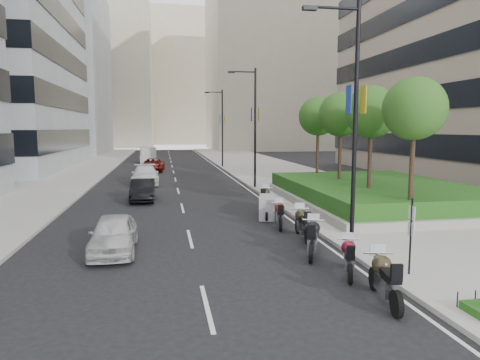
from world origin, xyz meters
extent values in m
plane|color=black|center=(0.00, 0.00, 0.00)|extent=(160.00, 160.00, 0.00)
cube|color=#9E9B93|center=(9.00, 30.00, 0.07)|extent=(10.00, 100.00, 0.15)
cube|color=#9E9B93|center=(-12.00, 30.00, 0.07)|extent=(8.00, 100.00, 0.15)
cube|color=silver|center=(3.70, 30.00, 0.01)|extent=(0.12, 100.00, 0.01)
cube|color=silver|center=(-1.50, 30.00, 0.01)|extent=(0.12, 100.00, 0.01)
cube|color=gray|center=(-24.00, 70.00, 15.00)|extent=(22.00, 26.00, 30.00)
cube|color=#B7AD93|center=(22.00, 80.00, 18.00)|extent=(28.00, 24.00, 36.00)
cube|color=#B7AD93|center=(-18.00, 100.00, 17.00)|extent=(26.00, 24.00, 34.00)
cube|color=#B7AD93|center=(2.00, 120.00, 19.00)|extent=(30.00, 24.00, 38.00)
cube|color=gray|center=(10.00, 10.00, 0.35)|extent=(10.00, 14.00, 0.40)
cube|color=#1D4D16|center=(10.00, 10.00, 0.95)|extent=(9.40, 13.40, 0.80)
cylinder|color=#332319|center=(8.50, 4.00, 2.55)|extent=(0.22, 0.22, 4.00)
sphere|color=#265B1C|center=(8.50, 4.00, 5.45)|extent=(2.80, 2.80, 2.80)
cylinder|color=#332319|center=(8.50, 8.00, 2.55)|extent=(0.22, 0.22, 4.00)
sphere|color=#265B1C|center=(8.50, 8.00, 5.45)|extent=(2.80, 2.80, 2.80)
cylinder|color=#332319|center=(8.50, 12.00, 2.55)|extent=(0.22, 0.22, 4.00)
sphere|color=#265B1C|center=(8.50, 12.00, 5.45)|extent=(2.80, 2.80, 2.80)
cylinder|color=#332319|center=(8.50, 16.00, 2.55)|extent=(0.22, 0.22, 4.00)
sphere|color=#265B1C|center=(8.50, 16.00, 5.45)|extent=(2.80, 2.80, 2.80)
cylinder|color=black|center=(4.30, 1.00, 4.50)|extent=(0.16, 0.16, 9.00)
cylinder|color=black|center=(3.40, 1.00, 8.70)|extent=(1.80, 0.10, 0.10)
cube|color=black|center=(2.50, 1.00, 8.65)|extent=(0.50, 0.22, 0.14)
cube|color=gold|center=(4.58, 1.00, 5.60)|extent=(0.02, 0.45, 1.00)
cube|color=#1C3B9B|center=(4.02, 1.00, 5.60)|extent=(0.02, 0.45, 1.00)
cylinder|color=black|center=(4.30, 18.00, 4.50)|extent=(0.16, 0.16, 9.00)
cylinder|color=black|center=(3.40, 18.00, 8.70)|extent=(1.80, 0.10, 0.10)
cube|color=black|center=(2.50, 18.00, 8.65)|extent=(0.50, 0.22, 0.14)
cube|color=gold|center=(4.58, 18.00, 5.60)|extent=(0.02, 0.45, 1.00)
cube|color=#1C3B9B|center=(4.02, 18.00, 5.60)|extent=(0.02, 0.45, 1.00)
cylinder|color=black|center=(4.30, 36.00, 4.50)|extent=(0.16, 0.16, 9.00)
cylinder|color=black|center=(3.40, 36.00, 8.70)|extent=(1.80, 0.10, 0.10)
cube|color=black|center=(2.50, 36.00, 8.65)|extent=(0.50, 0.22, 0.14)
cube|color=gold|center=(4.58, 36.00, 5.60)|extent=(0.02, 0.45, 1.00)
cube|color=#1C3B9B|center=(4.02, 36.00, 5.60)|extent=(0.02, 0.45, 1.00)
cylinder|color=black|center=(4.80, -2.00, 1.25)|extent=(0.06, 0.06, 2.50)
cube|color=silver|center=(4.80, -2.00, 2.05)|extent=(0.02, 0.32, 0.42)
cube|color=silver|center=(4.80, -2.00, 1.55)|extent=(0.02, 0.32, 0.42)
cylinder|color=black|center=(2.97, -4.42, 0.34)|extent=(0.25, 0.69, 0.68)
cylinder|color=black|center=(3.28, -2.70, 0.34)|extent=(0.25, 0.69, 0.68)
cube|color=silver|center=(3.12, -3.62, 0.52)|extent=(0.49, 0.97, 0.46)
sphere|color=#322B1C|center=(3.18, -3.26, 0.94)|extent=(0.52, 0.52, 0.52)
cube|color=black|center=(3.06, -3.94, 0.87)|extent=(0.45, 0.86, 0.17)
cylinder|color=silver|center=(3.23, -2.97, 1.18)|extent=(0.80, 0.20, 0.05)
cylinder|color=black|center=(2.84, -2.09, 0.29)|extent=(0.31, 0.59, 0.59)
cylinder|color=black|center=(3.38, -0.66, 0.29)|extent=(0.31, 0.59, 0.59)
cube|color=silver|center=(3.10, -1.42, 0.46)|extent=(0.55, 0.86, 0.40)
sphere|color=maroon|center=(3.21, -1.13, 0.82)|extent=(0.46, 0.46, 0.46)
cube|color=black|center=(3.00, -1.69, 0.76)|extent=(0.50, 0.76, 0.15)
cylinder|color=silver|center=(3.30, -0.89, 1.03)|extent=(0.67, 0.29, 0.05)
cylinder|color=black|center=(2.37, 0.00, 0.34)|extent=(0.38, 0.68, 0.68)
cylinder|color=black|center=(3.04, 1.62, 0.34)|extent=(0.38, 0.68, 0.68)
cube|color=silver|center=(2.68, 0.76, 0.52)|extent=(0.66, 0.98, 0.46)
sphere|color=black|center=(2.82, 1.09, 0.94)|extent=(0.52, 0.52, 0.52)
cube|color=black|center=(2.56, 0.46, 0.87)|extent=(0.59, 0.87, 0.17)
cylinder|color=silver|center=(2.93, 1.37, 1.18)|extent=(0.77, 0.36, 0.05)
cylinder|color=black|center=(3.03, 2.26, 0.34)|extent=(0.19, 0.68, 0.67)
cylinder|color=black|center=(3.19, 3.99, 0.34)|extent=(0.19, 0.68, 0.67)
cube|color=silver|center=(3.11, 3.07, 0.52)|extent=(0.41, 0.95, 0.46)
sphere|color=#2D2D19|center=(3.14, 3.43, 0.93)|extent=(0.52, 0.52, 0.52)
cube|color=black|center=(3.08, 2.74, 0.87)|extent=(0.38, 0.84, 0.17)
cylinder|color=silver|center=(3.17, 3.72, 1.17)|extent=(0.81, 0.13, 0.05)
cylinder|color=black|center=(2.57, 4.57, 0.31)|extent=(0.25, 0.63, 0.62)
cylinder|color=black|center=(2.92, 6.12, 0.31)|extent=(0.25, 0.63, 0.62)
cube|color=silver|center=(2.74, 5.30, 0.48)|extent=(0.47, 0.89, 0.42)
sphere|color=maroon|center=(2.81, 5.62, 0.85)|extent=(0.48, 0.48, 0.48)
cube|color=black|center=(2.67, 5.01, 0.79)|extent=(0.43, 0.79, 0.16)
cylinder|color=silver|center=(2.86, 5.88, 1.07)|extent=(0.73, 0.21, 0.05)
cylinder|color=black|center=(2.45, 6.70, 0.28)|extent=(0.24, 0.56, 0.56)
cylinder|color=black|center=(2.80, 8.09, 0.28)|extent=(0.24, 0.56, 0.56)
cube|color=gray|center=(2.63, 7.39, 0.58)|extent=(1.19, 2.01, 1.12)
cylinder|color=black|center=(2.75, 8.77, 0.34)|extent=(0.35, 0.69, 0.68)
cylinder|color=black|center=(3.33, 10.43, 0.34)|extent=(0.35, 0.69, 0.68)
cube|color=silver|center=(3.03, 9.55, 0.53)|extent=(0.62, 0.99, 0.46)
sphere|color=#2C2D19|center=(3.14, 9.89, 0.94)|extent=(0.53, 0.53, 0.53)
cube|color=black|center=(2.92, 9.24, 0.88)|extent=(0.56, 0.88, 0.18)
cylinder|color=silver|center=(3.24, 10.17, 1.19)|extent=(0.79, 0.32, 0.05)
imported|color=#B9B9BC|center=(-4.40, 2.50, 0.69)|extent=(1.68, 4.07, 1.38)
imported|color=black|center=(-3.85, 14.02, 0.68)|extent=(1.47, 4.16, 1.37)
imported|color=silver|center=(-4.04, 22.27, 0.77)|extent=(2.34, 5.36, 1.53)
imported|color=maroon|center=(-3.65, 32.97, 0.68)|extent=(2.57, 5.06, 1.37)
cube|color=silver|center=(-4.57, 45.36, 1.04)|extent=(2.31, 5.12, 2.09)
cube|color=silver|center=(-4.57, 43.47, 0.55)|extent=(1.99, 1.35, 1.09)
cylinder|color=black|center=(-5.36, 43.57, 0.35)|extent=(0.25, 0.70, 0.70)
cylinder|color=black|center=(-3.77, 43.57, 0.35)|extent=(0.25, 0.70, 0.70)
cylinder|color=black|center=(-5.36, 46.95, 0.35)|extent=(0.25, 0.70, 0.70)
cylinder|color=black|center=(-3.77, 46.95, 0.35)|extent=(0.25, 0.70, 0.70)
camera|label=1|loc=(-2.53, -13.51, 4.57)|focal=32.00mm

